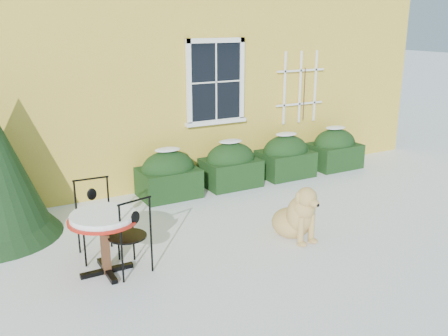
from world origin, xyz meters
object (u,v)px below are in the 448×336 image
bistro_table (104,224)px  patio_chair_near (129,235)px  patio_chair_far (96,219)px  dog (297,216)px

bistro_table → patio_chair_near: 0.35m
bistro_table → patio_chair_far: 0.58m
patio_chair_near → patio_chair_far: patio_chair_far is taller
patio_chair_near → patio_chair_far: size_ratio=0.97×
patio_chair_near → patio_chair_far: bearing=-84.3°
patio_chair_far → dog: (2.71, -0.88, -0.18)m
patio_chair_near → dog: size_ratio=1.05×
patio_chair_near → dog: bearing=162.0°
patio_chair_near → patio_chair_far: (-0.23, 0.68, 0.02)m
bistro_table → patio_chair_far: (0.05, 0.55, -0.15)m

